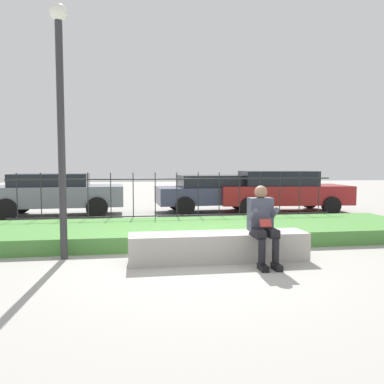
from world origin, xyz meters
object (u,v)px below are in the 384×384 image
stone_bench (219,248)px  car_parked_left (56,193)px  car_parked_center (215,192)px  person_seated_reader (262,221)px  car_parked_right (280,190)px  street_lamp (60,106)px

stone_bench → car_parked_left: bearing=122.0°
car_parked_center → car_parked_left: (-5.18, -0.20, 0.04)m
person_seated_reader → car_parked_right: (2.89, 6.44, 0.04)m
person_seated_reader → car_parked_center: person_seated_reader is taller
car_parked_right → car_parked_left: 7.40m
car_parked_left → stone_bench: bearing=-60.8°
person_seated_reader → car_parked_center: (0.67, 6.73, -0.01)m
stone_bench → car_parked_right: car_parked_right is taller
car_parked_right → street_lamp: street_lamp is taller
street_lamp → car_parked_center: bearing=56.5°
person_seated_reader → car_parked_left: car_parked_left is taller
car_parked_right → car_parked_center: (-2.21, 0.29, -0.05)m
person_seated_reader → car_parked_right: bearing=65.8°
car_parked_center → car_parked_left: size_ratio=0.99×
car_parked_right → car_parked_left: (-7.40, 0.09, -0.01)m
person_seated_reader → car_parked_right: car_parked_right is taller
car_parked_right → person_seated_reader: bearing=-110.2°
car_parked_right → street_lamp: bearing=-133.5°
stone_bench → car_parked_left: car_parked_left is taller
stone_bench → car_parked_right: (3.53, 6.11, 0.53)m
car_parked_center → street_lamp: bearing=-126.8°
person_seated_reader → car_parked_right: size_ratio=0.28×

